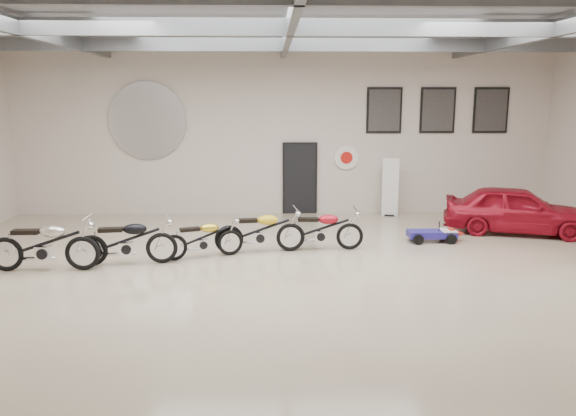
{
  "coord_description": "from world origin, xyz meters",
  "views": [
    {
      "loc": [
        -0.36,
        -10.83,
        3.47
      ],
      "look_at": [
        0.0,
        1.2,
        1.1
      ],
      "focal_mm": 35.0,
      "sensor_mm": 36.0,
      "label": 1
    }
  ],
  "objects_px": {
    "motorcycle_silver": "(43,244)",
    "motorcycle_red": "(321,229)",
    "motorcycle_black": "(126,240)",
    "motorcycle_yellow": "(260,230)",
    "banner_stand": "(390,186)",
    "motorcycle_gold": "(202,237)",
    "go_kart": "(437,231)",
    "vintage_car": "(517,210)"
  },
  "relations": [
    {
      "from": "motorcycle_silver",
      "to": "motorcycle_red",
      "type": "height_order",
      "value": "motorcycle_silver"
    },
    {
      "from": "motorcycle_black",
      "to": "motorcycle_yellow",
      "type": "bearing_deg",
      "value": 11.04
    },
    {
      "from": "motorcycle_yellow",
      "to": "banner_stand",
      "type": "bearing_deg",
      "value": 39.47
    },
    {
      "from": "motorcycle_yellow",
      "to": "motorcycle_red",
      "type": "height_order",
      "value": "motorcycle_yellow"
    },
    {
      "from": "motorcycle_gold",
      "to": "motorcycle_red",
      "type": "height_order",
      "value": "motorcycle_red"
    },
    {
      "from": "motorcycle_black",
      "to": "go_kart",
      "type": "bearing_deg",
      "value": 6.94
    },
    {
      "from": "motorcycle_silver",
      "to": "motorcycle_red",
      "type": "bearing_deg",
      "value": 13.04
    },
    {
      "from": "banner_stand",
      "to": "go_kart",
      "type": "xyz_separation_m",
      "value": [
        0.51,
        -3.09,
        -0.63
      ]
    },
    {
      "from": "vintage_car",
      "to": "motorcycle_red",
      "type": "bearing_deg",
      "value": 123.25
    },
    {
      "from": "motorcycle_silver",
      "to": "go_kart",
      "type": "xyz_separation_m",
      "value": [
        8.67,
        2.1,
        -0.31
      ]
    },
    {
      "from": "go_kart",
      "to": "vintage_car",
      "type": "bearing_deg",
      "value": 18.92
    },
    {
      "from": "motorcycle_yellow",
      "to": "vintage_car",
      "type": "distance_m",
      "value": 6.84
    },
    {
      "from": "motorcycle_black",
      "to": "motorcycle_red",
      "type": "height_order",
      "value": "motorcycle_black"
    },
    {
      "from": "vintage_car",
      "to": "go_kart",
      "type": "bearing_deg",
      "value": 126.99
    },
    {
      "from": "motorcycle_silver",
      "to": "go_kart",
      "type": "relative_size",
      "value": 1.55
    },
    {
      "from": "motorcycle_silver",
      "to": "motorcycle_gold",
      "type": "distance_m",
      "value": 3.22
    },
    {
      "from": "motorcycle_silver",
      "to": "motorcycle_yellow",
      "type": "bearing_deg",
      "value": 15.41
    },
    {
      "from": "motorcycle_gold",
      "to": "vintage_car",
      "type": "bearing_deg",
      "value": -3.74
    },
    {
      "from": "motorcycle_red",
      "to": "motorcycle_gold",
      "type": "bearing_deg",
      "value": -168.08
    },
    {
      "from": "motorcycle_black",
      "to": "motorcycle_gold",
      "type": "distance_m",
      "value": 1.6
    },
    {
      "from": "motorcycle_black",
      "to": "motorcycle_yellow",
      "type": "relative_size",
      "value": 1.03
    },
    {
      "from": "motorcycle_gold",
      "to": "go_kart",
      "type": "bearing_deg",
      "value": -5.91
    },
    {
      "from": "motorcycle_gold",
      "to": "motorcycle_yellow",
      "type": "bearing_deg",
      "value": 0.27
    },
    {
      "from": "motorcycle_silver",
      "to": "motorcycle_red",
      "type": "distance_m",
      "value": 5.93
    },
    {
      "from": "banner_stand",
      "to": "go_kart",
      "type": "relative_size",
      "value": 1.25
    },
    {
      "from": "motorcycle_red",
      "to": "go_kart",
      "type": "height_order",
      "value": "motorcycle_red"
    },
    {
      "from": "motorcycle_black",
      "to": "vintage_car",
      "type": "xyz_separation_m",
      "value": [
        9.41,
        2.56,
        0.08
      ]
    },
    {
      "from": "motorcycle_black",
      "to": "go_kart",
      "type": "relative_size",
      "value": 1.45
    },
    {
      "from": "banner_stand",
      "to": "motorcycle_yellow",
      "type": "distance_m",
      "value": 5.47
    },
    {
      "from": "banner_stand",
      "to": "motorcycle_gold",
      "type": "bearing_deg",
      "value": -125.02
    },
    {
      "from": "motorcycle_black",
      "to": "motorcycle_silver",
      "type": "bearing_deg",
      "value": -173.02
    },
    {
      "from": "motorcycle_black",
      "to": "vintage_car",
      "type": "bearing_deg",
      "value": 8.53
    },
    {
      "from": "motorcycle_black",
      "to": "motorcycle_red",
      "type": "distance_m",
      "value": 4.31
    },
    {
      "from": "motorcycle_yellow",
      "to": "go_kart",
      "type": "xyz_separation_m",
      "value": [
        4.31,
        0.83,
        -0.26
      ]
    },
    {
      "from": "motorcycle_silver",
      "to": "motorcycle_yellow",
      "type": "xyz_separation_m",
      "value": [
        4.36,
        1.27,
        -0.05
      ]
    },
    {
      "from": "banner_stand",
      "to": "motorcycle_yellow",
      "type": "height_order",
      "value": "banner_stand"
    },
    {
      "from": "motorcycle_gold",
      "to": "go_kart",
      "type": "distance_m",
      "value": 5.71
    },
    {
      "from": "motorcycle_yellow",
      "to": "motorcycle_gold",
      "type": "bearing_deg",
      "value": -167.52
    },
    {
      "from": "motorcycle_red",
      "to": "banner_stand",
      "type": "bearing_deg",
      "value": 57.08
    },
    {
      "from": "motorcycle_gold",
      "to": "motorcycle_black",
      "type": "bearing_deg",
      "value": 178.06
    },
    {
      "from": "motorcycle_yellow",
      "to": "go_kart",
      "type": "relative_size",
      "value": 1.41
    },
    {
      "from": "motorcycle_yellow",
      "to": "motorcycle_red",
      "type": "relative_size",
      "value": 1.03
    }
  ]
}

